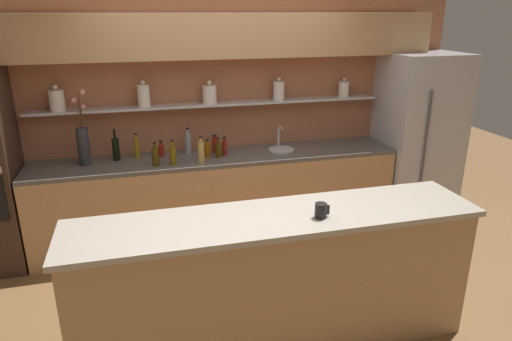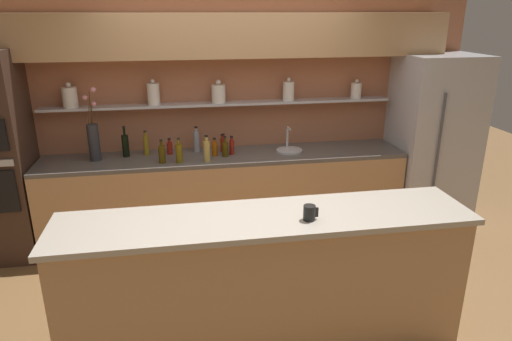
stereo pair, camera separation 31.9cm
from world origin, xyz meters
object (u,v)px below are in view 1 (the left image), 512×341
at_px(sink_fixture, 281,148).
at_px(bottle_wine_6, 116,149).
at_px(bottle_oil_0, 218,149).
at_px(refrigerator, 417,139).
at_px(bottle_sauce_1, 208,150).
at_px(bottle_sauce_9, 214,144).
at_px(bottle_sauce_11, 161,150).
at_px(bottle_sauce_4, 215,145).
at_px(coffee_mug, 321,211).
at_px(flower_vase, 83,143).
at_px(bottle_oil_2, 155,156).
at_px(bottle_oil_3, 173,155).
at_px(bottle_sauce_7, 225,147).
at_px(bottle_oil_8, 137,148).
at_px(bottle_spirit_5, 188,143).
at_px(bottle_spirit_10, 201,152).

relative_size(sink_fixture, bottle_wine_6, 0.87).
relative_size(sink_fixture, bottle_oil_0, 1.31).
height_order(refrigerator, bottle_sauce_1, refrigerator).
relative_size(bottle_sauce_9, bottle_sauce_11, 1.03).
bearing_deg(sink_fixture, bottle_sauce_4, 171.95).
bearing_deg(coffee_mug, bottle_oil_0, 101.42).
relative_size(flower_vase, bottle_oil_2, 3.07).
distance_m(bottle_oil_0, bottle_wine_6, 1.00).
distance_m(bottle_oil_0, bottle_oil_2, 0.63).
distance_m(bottle_wine_6, coffee_mug, 2.37).
bearing_deg(coffee_mug, flower_vase, 130.92).
height_order(bottle_oil_3, bottle_sauce_4, bottle_oil_3).
relative_size(bottle_sauce_7, bottle_oil_8, 0.77).
height_order(sink_fixture, bottle_oil_2, sink_fixture).
height_order(bottle_sauce_1, bottle_sauce_7, bottle_sauce_7).
xyz_separation_m(flower_vase, bottle_sauce_11, (0.72, 0.08, -0.15)).
bearing_deg(bottle_spirit_5, coffee_mug, -72.37).
height_order(bottle_sauce_1, coffee_mug, coffee_mug).
height_order(bottle_oil_3, bottle_spirit_5, bottle_spirit_5).
height_order(bottle_sauce_1, bottle_sauce_4, bottle_sauce_4).
bearing_deg(sink_fixture, flower_vase, 178.89).
bearing_deg(bottle_sauce_7, bottle_sauce_1, -173.49).
xyz_separation_m(bottle_spirit_5, bottle_wine_6, (-0.71, -0.05, 0.01)).
xyz_separation_m(refrigerator, coffee_mug, (-1.92, -1.80, 0.12)).
height_order(flower_vase, bottle_sauce_7, flower_vase).
height_order(bottle_sauce_4, coffee_mug, coffee_mug).
height_order(bottle_oil_3, bottle_wine_6, bottle_wine_6).
bearing_deg(flower_vase, coffee_mug, -49.08).
xyz_separation_m(flower_vase, sink_fixture, (1.96, -0.04, -0.19)).
xyz_separation_m(bottle_sauce_4, bottle_sauce_9, (-0.00, 0.06, -0.01)).
distance_m(flower_vase, bottle_sauce_4, 1.28).
bearing_deg(bottle_sauce_1, coffee_mug, -75.72).
relative_size(bottle_sauce_7, bottle_sauce_9, 1.11).
xyz_separation_m(bottle_oil_0, bottle_sauce_7, (0.08, 0.06, 0.00)).
bearing_deg(bottle_oil_8, refrigerator, -3.37).
relative_size(sink_fixture, bottle_sauce_1, 1.46).
bearing_deg(bottle_oil_0, bottle_spirit_10, -145.89).
relative_size(sink_fixture, bottle_sauce_9, 1.57).
xyz_separation_m(bottle_sauce_9, bottle_spirit_10, (-0.19, -0.36, 0.04)).
height_order(flower_vase, bottle_wine_6, flower_vase).
relative_size(bottle_sauce_1, bottle_oil_8, 0.74).
height_order(refrigerator, coffee_mug, refrigerator).
height_order(bottle_sauce_1, bottle_wine_6, bottle_wine_6).
height_order(bottle_wine_6, bottle_sauce_7, bottle_wine_6).
relative_size(bottle_oil_2, bottle_oil_3, 0.95).
bearing_deg(sink_fixture, bottle_sauce_1, -178.14).
bearing_deg(bottle_sauce_9, bottle_sauce_7, -63.98).
bearing_deg(bottle_wine_6, bottle_oil_0, -9.79).
distance_m(sink_fixture, bottle_oil_3, 1.16).
bearing_deg(bottle_sauce_1, bottle_oil_2, -165.10).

